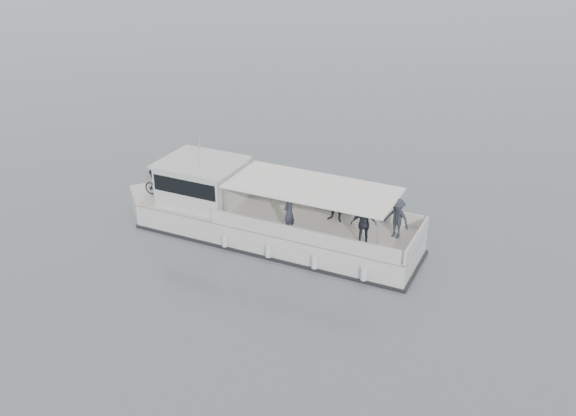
{
  "coord_description": "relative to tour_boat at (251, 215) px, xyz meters",
  "views": [
    {
      "loc": [
        -1.09,
        -23.93,
        13.75
      ],
      "look_at": [
        -2.14,
        1.0,
        1.6
      ],
      "focal_mm": 40.0,
      "sensor_mm": 36.0,
      "label": 1
    }
  ],
  "objects": [
    {
      "name": "tour_boat",
      "position": [
        0.0,
        0.0,
        0.0
      ],
      "size": [
        13.87,
        8.17,
        6.01
      ],
      "rotation": [
        0.0,
        0.0,
        -0.4
      ],
      "color": "silver",
      "rests_on": "ground"
    },
    {
      "name": "ground",
      "position": [
        3.79,
        -1.49,
        -0.99
      ],
      "size": [
        1400.0,
        1400.0,
        0.0
      ],
      "primitive_type": "plane",
      "color": "slate",
      "rests_on": "ground"
    }
  ]
}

